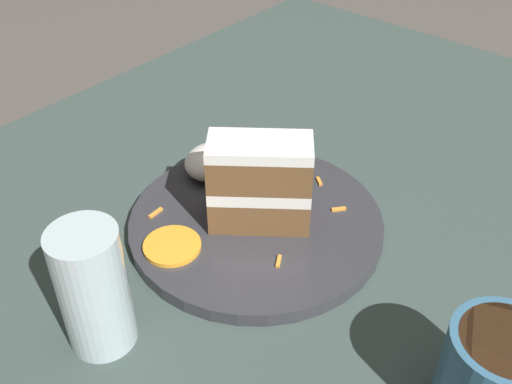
# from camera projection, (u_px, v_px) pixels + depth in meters

# --- Properties ---
(ground_plane) EXTENTS (6.00, 6.00, 0.00)m
(ground_plane) POSITION_uv_depth(u_px,v_px,m) (271.00, 264.00, 0.68)
(ground_plane) COLOR #4C4742
(ground_plane) RESTS_ON ground
(dining_table) EXTENTS (1.28, 0.91, 0.03)m
(dining_table) POSITION_uv_depth(u_px,v_px,m) (271.00, 255.00, 0.67)
(dining_table) COLOR #384742
(dining_table) RESTS_ON ground
(plate) EXTENTS (0.29, 0.29, 0.02)m
(plate) POSITION_uv_depth(u_px,v_px,m) (256.00, 223.00, 0.68)
(plate) COLOR #333338
(plate) RESTS_ON dining_table
(cake_slice) EXTENTS (0.11, 0.12, 0.10)m
(cake_slice) POSITION_uv_depth(u_px,v_px,m) (260.00, 183.00, 0.64)
(cake_slice) COLOR brown
(cake_slice) RESTS_ON plate
(cream_dollop) EXTENTS (0.07, 0.06, 0.04)m
(cream_dollop) POSITION_uv_depth(u_px,v_px,m) (211.00, 162.00, 0.73)
(cream_dollop) COLOR white
(cream_dollop) RESTS_ON plate
(orange_garnish) EXTENTS (0.06, 0.06, 0.01)m
(orange_garnish) POSITION_uv_depth(u_px,v_px,m) (172.00, 246.00, 0.63)
(orange_garnish) COLOR orange
(orange_garnish) RESTS_ON plate
(carrot_shreds_scatter) EXTENTS (0.19, 0.16, 0.00)m
(carrot_shreds_scatter) POSITION_uv_depth(u_px,v_px,m) (267.00, 216.00, 0.68)
(carrot_shreds_scatter) COLOR orange
(carrot_shreds_scatter) RESTS_ON plate
(drinking_glass) EXTENTS (0.06, 0.06, 0.13)m
(drinking_glass) POSITION_uv_depth(u_px,v_px,m) (95.00, 296.00, 0.53)
(drinking_glass) COLOR silver
(drinking_glass) RESTS_ON dining_table
(coffee_mug) EXTENTS (0.08, 0.08, 0.10)m
(coffee_mug) POSITION_uv_depth(u_px,v_px,m) (494.00, 377.00, 0.47)
(coffee_mug) COLOR #386684
(coffee_mug) RESTS_ON dining_table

